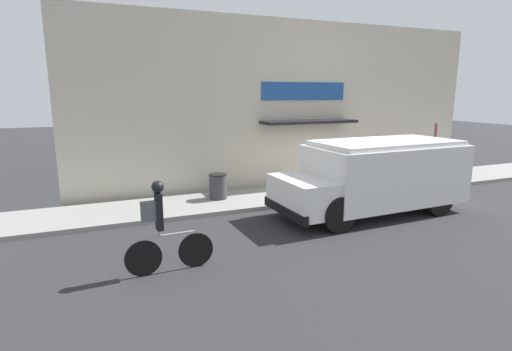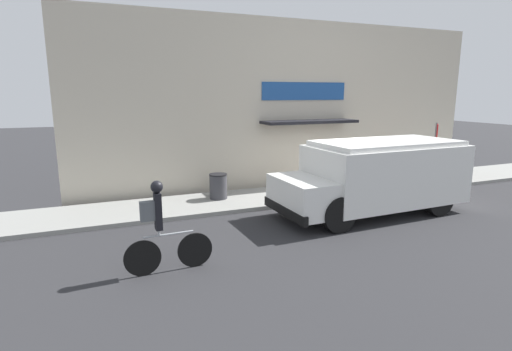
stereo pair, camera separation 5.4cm
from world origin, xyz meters
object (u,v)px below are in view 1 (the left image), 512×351
(school_bus, at_px, (376,175))
(cyclist, at_px, (163,229))
(stop_sign_post, at_px, (435,142))
(trash_bin, at_px, (218,186))

(school_bus, distance_m, cyclist, 6.41)
(school_bus, xyz_separation_m, cyclist, (-6.19, -1.62, -0.23))
(stop_sign_post, bearing_deg, school_bus, -154.69)
(cyclist, bearing_deg, trash_bin, 59.26)
(school_bus, distance_m, trash_bin, 4.70)
(cyclist, relative_size, trash_bin, 2.30)
(stop_sign_post, bearing_deg, trash_bin, 174.61)
(cyclist, xyz_separation_m, trash_bin, (2.42, 4.36, -0.35))
(stop_sign_post, bearing_deg, cyclist, -160.88)
(stop_sign_post, xyz_separation_m, trash_bin, (-7.97, 0.75, -1.07))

